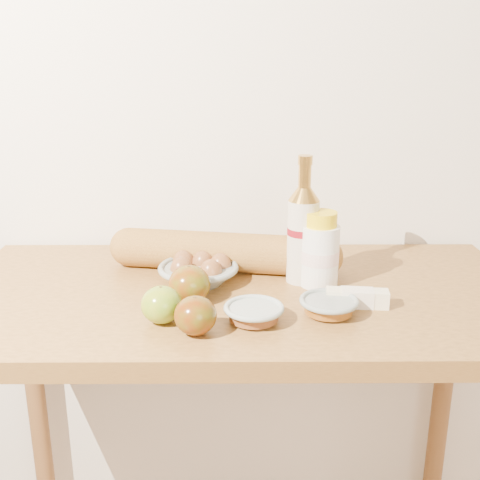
# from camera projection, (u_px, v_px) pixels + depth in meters

# --- Properties ---
(back_wall) EXTENTS (3.50, 0.02, 2.60)m
(back_wall) POSITION_uv_depth(u_px,v_px,m) (239.00, 83.00, 1.45)
(back_wall) COLOR #F0E4D0
(back_wall) RESTS_ON ground
(table) EXTENTS (1.20, 0.60, 0.90)m
(table) POSITION_uv_depth(u_px,v_px,m) (240.00, 343.00, 1.30)
(table) COLOR #A27134
(table) RESTS_ON ground
(bourbon_bottle) EXTENTS (0.08, 0.08, 0.27)m
(bourbon_bottle) POSITION_uv_depth(u_px,v_px,m) (303.00, 232.00, 1.27)
(bourbon_bottle) COLOR beige
(bourbon_bottle) RESTS_ON table
(cream_bottle) EXTENTS (0.08, 0.08, 0.16)m
(cream_bottle) POSITION_uv_depth(u_px,v_px,m) (320.00, 252.00, 1.26)
(cream_bottle) COLOR white
(cream_bottle) RESTS_ON table
(egg_bowl) EXTENTS (0.21, 0.21, 0.06)m
(egg_bowl) POSITION_uv_depth(u_px,v_px,m) (199.00, 271.00, 1.29)
(egg_bowl) COLOR gray
(egg_bowl) RESTS_ON table
(baguette) EXTENTS (0.54, 0.18, 0.09)m
(baguette) POSITION_uv_depth(u_px,v_px,m) (224.00, 252.00, 1.35)
(baguette) COLOR #AD7A34
(baguette) RESTS_ON table
(apple_yellowgreen) EXTENTS (0.08, 0.08, 0.07)m
(apple_yellowgreen) POSITION_uv_depth(u_px,v_px,m) (161.00, 305.00, 1.10)
(apple_yellowgreen) COLOR #A09920
(apple_yellowgreen) RESTS_ON table
(apple_redgreen_front) EXTENTS (0.10, 0.10, 0.07)m
(apple_redgreen_front) POSITION_uv_depth(u_px,v_px,m) (195.00, 315.00, 1.06)
(apple_redgreen_front) COLOR maroon
(apple_redgreen_front) RESTS_ON table
(apple_redgreen_right) EXTENTS (0.09, 0.09, 0.08)m
(apple_redgreen_right) POSITION_uv_depth(u_px,v_px,m) (189.00, 284.00, 1.19)
(apple_redgreen_right) COLOR maroon
(apple_redgreen_right) RESTS_ON table
(sugar_bowl) EXTENTS (0.14, 0.14, 0.03)m
(sugar_bowl) POSITION_uv_depth(u_px,v_px,m) (254.00, 313.00, 1.11)
(sugar_bowl) COLOR #98A69F
(sugar_bowl) RESTS_ON table
(syrup_bowl) EXTENTS (0.12, 0.12, 0.03)m
(syrup_bowl) POSITION_uv_depth(u_px,v_px,m) (329.00, 306.00, 1.14)
(syrup_bowl) COLOR gray
(syrup_bowl) RESTS_ON table
(butter_stick) EXTENTS (0.12, 0.05, 0.04)m
(butter_stick) POSITION_uv_depth(u_px,v_px,m) (357.00, 298.00, 1.18)
(butter_stick) COLOR beige
(butter_stick) RESTS_ON table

